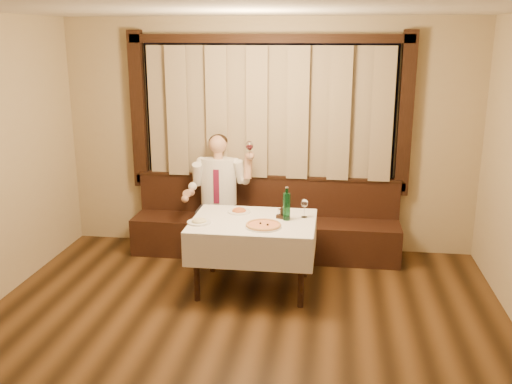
# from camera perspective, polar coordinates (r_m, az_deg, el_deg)

# --- Properties ---
(room) EXTENTS (5.01, 6.01, 2.81)m
(room) POSITION_cam_1_polar(r_m,az_deg,el_deg) (4.96, -1.47, 2.75)
(room) COLOR black
(room) RESTS_ON ground
(banquette) EXTENTS (3.20, 0.61, 0.94)m
(banquette) POSITION_cam_1_polar(r_m,az_deg,el_deg) (6.95, 0.93, -3.70)
(banquette) COLOR black
(banquette) RESTS_ON ground
(dining_table) EXTENTS (1.27, 0.97, 0.76)m
(dining_table) POSITION_cam_1_polar(r_m,az_deg,el_deg) (5.88, -0.27, -3.79)
(dining_table) COLOR black
(dining_table) RESTS_ON ground
(pizza) EXTENTS (0.37, 0.37, 0.04)m
(pizza) POSITION_cam_1_polar(r_m,az_deg,el_deg) (5.64, 0.74, -3.35)
(pizza) COLOR white
(pizza) RESTS_ON dining_table
(pasta_red) EXTENTS (0.25, 0.25, 0.08)m
(pasta_red) POSITION_cam_1_polar(r_m,az_deg,el_deg) (6.10, -1.71, -1.73)
(pasta_red) COLOR white
(pasta_red) RESTS_ON dining_table
(pasta_cream) EXTENTS (0.24, 0.24, 0.08)m
(pasta_cream) POSITION_cam_1_polar(r_m,az_deg,el_deg) (5.78, -5.72, -2.77)
(pasta_cream) COLOR white
(pasta_cream) RESTS_ON dining_table
(green_bottle) EXTENTS (0.08, 0.08, 0.35)m
(green_bottle) POSITION_cam_1_polar(r_m,az_deg,el_deg) (5.82, 3.08, -1.40)
(green_bottle) COLOR #115325
(green_bottle) RESTS_ON dining_table
(table_wine_glass) EXTENTS (0.08, 0.08, 0.20)m
(table_wine_glass) POSITION_cam_1_polar(r_m,az_deg,el_deg) (5.91, 4.87, -1.19)
(table_wine_glass) COLOR white
(table_wine_glass) RESTS_ON dining_table
(cruet_caddy) EXTENTS (0.12, 0.09, 0.12)m
(cruet_caddy) POSITION_cam_1_polar(r_m,az_deg,el_deg) (5.89, 2.61, -2.27)
(cruet_caddy) COLOR black
(cruet_caddy) RESTS_ON dining_table
(seated_man) EXTENTS (0.81, 0.61, 1.46)m
(seated_man) POSITION_cam_1_polar(r_m,az_deg,el_deg) (6.80, -3.83, 0.51)
(seated_man) COLOR black
(seated_man) RESTS_ON ground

